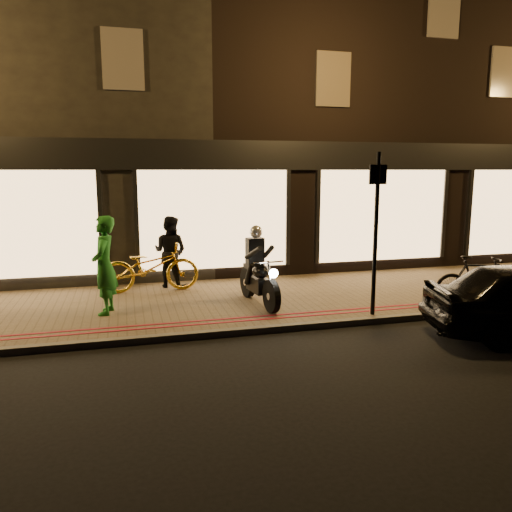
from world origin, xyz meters
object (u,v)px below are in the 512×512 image
(motorcycle, at_px, (258,274))
(person_green, at_px, (104,265))
(bicycle_gold, at_px, (150,267))
(sign_post, at_px, (376,226))

(motorcycle, distance_m, person_green, 2.97)
(bicycle_gold, bearing_deg, motorcycle, -128.65)
(motorcycle, relative_size, bicycle_gold, 0.91)
(sign_post, bearing_deg, person_green, 164.47)
(bicycle_gold, bearing_deg, person_green, 149.42)
(motorcycle, xyz_separation_m, bicycle_gold, (-2.04, 1.63, -0.06))
(motorcycle, height_order, person_green, person_green)
(motorcycle, height_order, sign_post, sign_post)
(sign_post, height_order, bicycle_gold, sign_post)
(sign_post, bearing_deg, bicycle_gold, 143.58)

